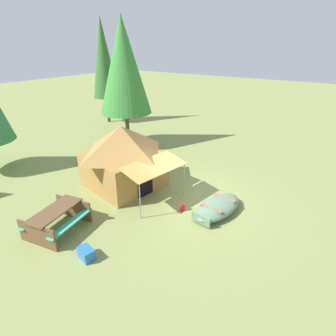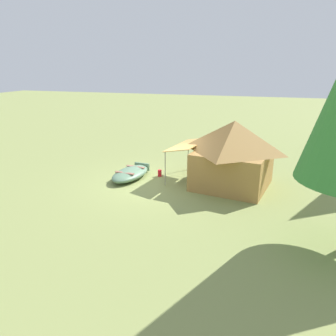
{
  "view_description": "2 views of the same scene",
  "coord_description": "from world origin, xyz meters",
  "px_view_note": "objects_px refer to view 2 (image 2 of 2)",
  "views": [
    {
      "loc": [
        -8.23,
        -4.47,
        5.65
      ],
      "look_at": [
        0.08,
        1.23,
        1.01
      ],
      "focal_mm": 29.37,
      "sensor_mm": 36.0,
      "label": 1
    },
    {
      "loc": [
        11.86,
        4.19,
        4.65
      ],
      "look_at": [
        0.12,
        0.6,
        0.75
      ],
      "focal_mm": 34.98,
      "sensor_mm": 36.0,
      "label": 2
    }
  ],
  "objects_px": {
    "beached_rowboat": "(130,173)",
    "canvas_cabin_tent": "(233,153)",
    "fuel_can": "(160,173)",
    "picnic_table": "(233,152)",
    "cooler_box": "(199,153)"
  },
  "relations": [
    {
      "from": "canvas_cabin_tent",
      "to": "fuel_can",
      "type": "xyz_separation_m",
      "value": [
        -0.29,
        -3.1,
        -1.22
      ]
    },
    {
      "from": "picnic_table",
      "to": "fuel_can",
      "type": "relative_size",
      "value": 7.22
    },
    {
      "from": "canvas_cabin_tent",
      "to": "fuel_can",
      "type": "distance_m",
      "value": 3.34
    },
    {
      "from": "picnic_table",
      "to": "cooler_box",
      "type": "xyz_separation_m",
      "value": [
        -0.34,
        -1.78,
        -0.32
      ]
    },
    {
      "from": "beached_rowboat",
      "to": "fuel_can",
      "type": "relative_size",
      "value": 8.47
    },
    {
      "from": "cooler_box",
      "to": "beached_rowboat",
      "type": "bearing_deg",
      "value": -26.06
    },
    {
      "from": "beached_rowboat",
      "to": "picnic_table",
      "type": "xyz_separation_m",
      "value": [
        -3.92,
        3.86,
        0.27
      ]
    },
    {
      "from": "canvas_cabin_tent",
      "to": "picnic_table",
      "type": "xyz_separation_m",
      "value": [
        -3.59,
        -0.34,
        -0.87
      ]
    },
    {
      "from": "picnic_table",
      "to": "cooler_box",
      "type": "height_order",
      "value": "picnic_table"
    },
    {
      "from": "canvas_cabin_tent",
      "to": "cooler_box",
      "type": "relative_size",
      "value": 8.55
    },
    {
      "from": "picnic_table",
      "to": "canvas_cabin_tent",
      "type": "bearing_deg",
      "value": 5.46
    },
    {
      "from": "beached_rowboat",
      "to": "canvas_cabin_tent",
      "type": "xyz_separation_m",
      "value": [
        -0.33,
        4.21,
        1.14
      ]
    },
    {
      "from": "beached_rowboat",
      "to": "fuel_can",
      "type": "bearing_deg",
      "value": 119.26
    },
    {
      "from": "cooler_box",
      "to": "fuel_can",
      "type": "relative_size",
      "value": 1.78
    },
    {
      "from": "cooler_box",
      "to": "picnic_table",
      "type": "bearing_deg",
      "value": 79.19
    }
  ]
}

